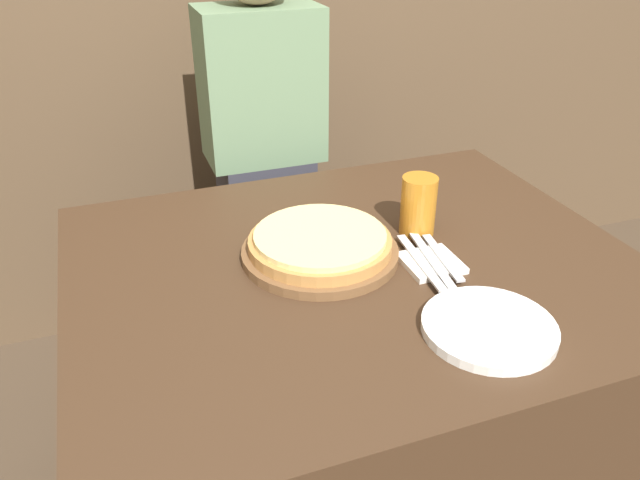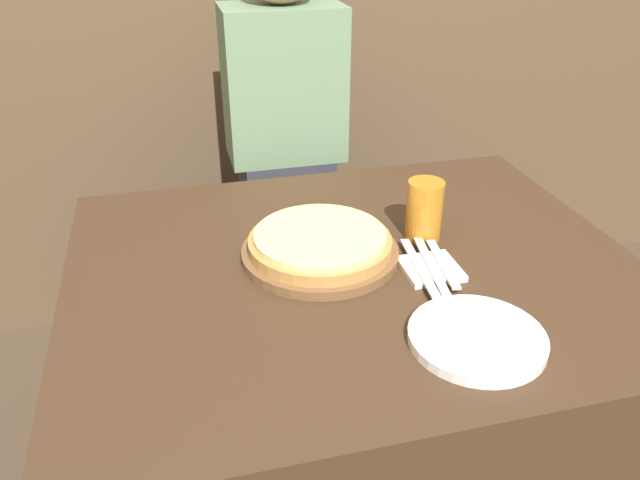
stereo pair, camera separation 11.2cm
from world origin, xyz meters
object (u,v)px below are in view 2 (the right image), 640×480
pizza_on_board (320,246)px  dinner_plate (477,338)px  beer_glass (424,208)px  diner_person (286,173)px  spoon (443,263)px  dinner_knife (431,265)px  fork (419,267)px

pizza_on_board → dinner_plate: 0.38m
beer_glass → diner_person: size_ratio=0.10×
dinner_plate → spoon: dinner_plate is taller
dinner_plate → dinner_knife: bearing=86.6°
pizza_on_board → beer_glass: bearing=6.6°
pizza_on_board → beer_glass: size_ratio=2.47×
pizza_on_board → fork: 0.21m
fork → dinner_knife: 0.02m
dinner_plate → pizza_on_board: bearing=119.0°
spoon → dinner_plate: bearing=-99.6°
pizza_on_board → fork: bearing=-31.8°
pizza_on_board → beer_glass: beer_glass is taller
beer_glass → spoon: beer_glass is taller
pizza_on_board → dinner_knife: size_ratio=1.49×
fork → diner_person: size_ratio=0.16×
pizza_on_board → beer_glass: 0.24m
beer_glass → fork: beer_glass is taller
pizza_on_board → dinner_knife: bearing=-28.5°
beer_glass → fork: (-0.06, -0.14, -0.06)m
beer_glass → dinner_plate: 0.37m
dinner_knife → spoon: 0.02m
pizza_on_board → dinner_knife: (0.20, -0.11, -0.01)m
fork → spoon: size_ratio=1.18×
beer_glass → fork: 0.16m
fork → diner_person: bearing=99.3°
diner_person → fork: bearing=-80.7°
diner_person → beer_glass: bearing=-73.0°
diner_person → dinner_plate: bearing=-82.2°
beer_glass → fork: bearing=-114.8°
dinner_knife → dinner_plate: bearing=-93.4°
dinner_knife → diner_person: size_ratio=0.16×
spoon → fork: bearing=180.0°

